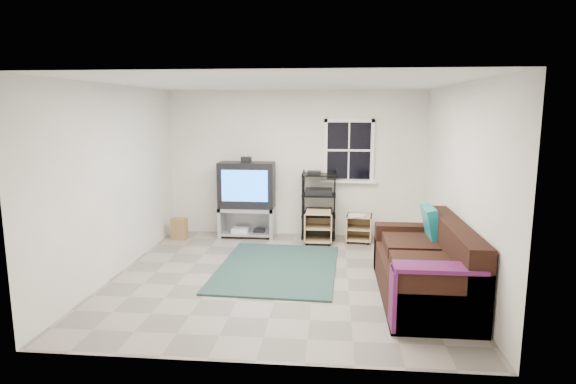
# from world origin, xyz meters

# --- Properties ---
(room) EXTENTS (4.60, 4.62, 4.60)m
(room) POSITION_xyz_m (0.95, 2.27, 1.48)
(room) COLOR gray
(room) RESTS_ON ground
(tv_unit) EXTENTS (0.98, 0.49, 1.44)m
(tv_unit) POSITION_xyz_m (-0.84, 2.03, 0.79)
(tv_unit) COLOR #A3A3AB
(tv_unit) RESTS_ON ground
(av_rack) EXTENTS (0.60, 0.43, 1.19)m
(av_rack) POSITION_xyz_m (0.44, 2.06, 0.52)
(av_rack) COLOR black
(av_rack) RESTS_ON ground
(side_table_left) EXTENTS (0.47, 0.47, 0.55)m
(side_table_left) POSITION_xyz_m (0.44, 1.78, 0.29)
(side_table_left) COLOR tan
(side_table_left) RESTS_ON ground
(side_table_right) EXTENTS (0.47, 0.47, 0.49)m
(side_table_right) POSITION_xyz_m (1.14, 1.90, 0.27)
(side_table_right) COLOR tan
(side_table_right) RESTS_ON ground
(sofa) EXTENTS (0.98, 2.22, 1.01)m
(sofa) POSITION_xyz_m (1.83, -0.56, 0.36)
(sofa) COLOR black
(sofa) RESTS_ON ground
(shag_rug) EXTENTS (1.75, 2.35, 0.03)m
(shag_rug) POSITION_xyz_m (-0.10, 0.32, 0.01)
(shag_rug) COLOR #302215
(shag_rug) RESTS_ON ground
(paper_bag) EXTENTS (0.28, 0.20, 0.38)m
(paper_bag) POSITION_xyz_m (-2.01, 1.74, 0.19)
(paper_bag) COLOR olive
(paper_bag) RESTS_ON ground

